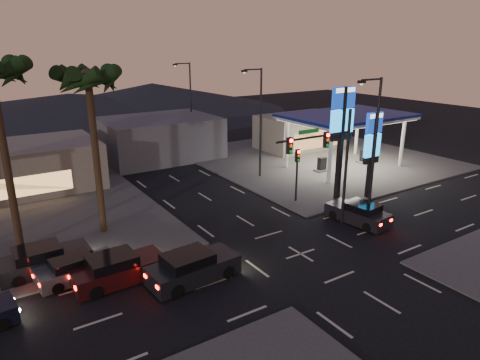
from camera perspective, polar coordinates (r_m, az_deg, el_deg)
ground at (r=26.25m, az=8.08°, el=-9.73°), size 140.00×140.00×0.00m
corner_lot_ne at (r=47.48m, az=10.12°, el=2.84°), size 24.00×24.00×0.12m
gas_station at (r=43.69m, az=14.07°, el=8.04°), size 12.20×8.20×5.47m
convenience_store at (r=51.97m, az=8.11°, el=6.41°), size 10.00×6.00×4.00m
pylon_sign_tall at (r=33.69m, az=13.45°, el=7.62°), size 2.20×0.35×9.00m
pylon_sign_short at (r=35.21m, az=17.26°, el=4.84°), size 1.60×0.35×7.00m
traffic_signal_mast at (r=28.20m, az=11.69°, el=3.40°), size 6.10×0.39×8.00m
pedestal_signal at (r=33.47m, az=7.63°, el=1.78°), size 0.32×0.39×4.30m
streetlight_near at (r=29.64m, az=17.31°, el=4.62°), size 2.14×0.25×10.00m
streetlight_mid at (r=39.04m, az=2.53°, el=8.40°), size 2.14×0.25×10.00m
streetlight_far at (r=50.97m, az=-6.79°, el=10.48°), size 2.14×0.25×10.00m
palm_a at (r=27.77m, az=-19.50°, el=11.37°), size 4.41×4.41×10.86m
building_far_mid at (r=47.81m, az=-10.72°, el=5.54°), size 12.00×9.00×4.40m
hill_right at (r=83.73m, az=-11.56°, el=10.82°), size 50.00×50.00×5.00m
hill_center at (r=79.54m, az=-21.72°, el=9.23°), size 60.00×60.00×4.00m
car_lane_a_front at (r=23.15m, az=-6.40°, el=-11.51°), size 5.13×2.42×1.63m
car_lane_a_mid at (r=23.77m, az=-16.02°, el=-11.36°), size 4.97×2.21×1.60m
car_lane_b_front at (r=24.78m, az=-21.04°, el=-10.91°), size 4.37×2.20×1.38m
car_lane_b_mid at (r=26.08m, az=-24.71°, el=-9.70°), size 4.88×2.15×1.57m
suv_station at (r=31.14m, az=15.53°, el=-4.30°), size 2.37×4.66×1.49m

